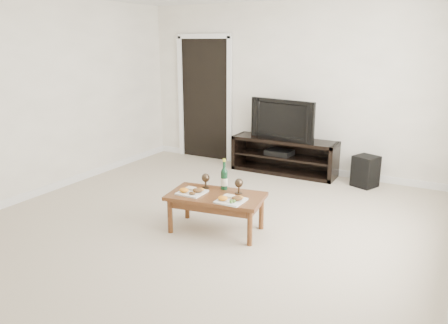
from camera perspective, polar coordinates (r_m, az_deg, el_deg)
The scene contains 13 objects.
floor at distance 4.88m, azimuth -3.31°, elevation -8.88°, with size 5.50×5.50×0.00m, color #C2B19C.
back_wall at distance 6.98m, azimuth 8.74°, elevation 9.50°, with size 5.00×0.04×2.60m, color white.
doorway at distance 7.65m, azimuth -2.51°, elevation 8.10°, with size 0.90×0.02×2.05m, color black.
media_console at distance 6.90m, azimuth 7.85°, elevation 0.79°, with size 1.64×0.45×0.55m, color black.
television at distance 6.78m, azimuth 8.03°, elevation 5.59°, with size 1.08×0.14×0.62m, color black.
av_receiver at distance 6.90m, azimuth 7.25°, elevation 1.25°, with size 0.40×0.30×0.08m, color black.
subwoofer at distance 6.53m, azimuth 17.99°, elevation -1.15°, with size 0.30×0.30×0.45m, color black.
coffee_table at distance 4.78m, azimuth -1.03°, elevation -6.64°, with size 1.02×0.56×0.42m, color brown.
plate_left at distance 4.75m, azimuth -4.22°, elevation -3.70°, with size 0.27×0.27×0.07m, color white.
plate_right at distance 4.50m, azimuth 0.91°, elevation -4.76°, with size 0.27×0.27×0.07m, color white.
wine_bottle at distance 4.82m, azimuth 0.03°, elevation -1.59°, with size 0.07×0.07×0.35m, color #0E351D.
goblet_left at distance 4.89m, azimuth -2.41°, elevation -2.47°, with size 0.09×0.09×0.17m, color #382B1F, non-canonical shape.
goblet_right at distance 4.71m, azimuth 1.94°, elevation -3.17°, with size 0.09×0.09×0.17m, color #382B1F, non-canonical shape.
Camera 1 is at (2.36, -3.76, 2.02)m, focal length 35.00 mm.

